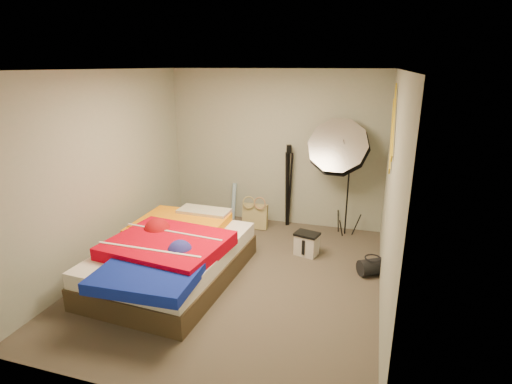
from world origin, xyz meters
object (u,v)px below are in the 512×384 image
at_px(camera_case, 307,245).
at_px(photo_umbrella, 339,149).
at_px(bed, 172,256).
at_px(duffel_bag, 372,267).
at_px(wrapping_roll, 234,201).
at_px(camera_tripod, 288,180).
at_px(tote_bag, 255,216).

xyz_separation_m(camera_case, photo_umbrella, (0.29, 0.80, 1.23)).
bearing_deg(camera_case, bed, -128.29).
bearing_deg(duffel_bag, wrapping_roll, 118.13).
bearing_deg(duffel_bag, camera_case, 128.34).
height_order(wrapping_roll, duffel_bag, wrapping_roll).
height_order(bed, camera_tripod, camera_tripod).
distance_m(wrapping_roll, camera_case, 1.78).
bearing_deg(bed, camera_tripod, 65.20).
distance_m(duffel_bag, camera_tripod, 2.03).
bearing_deg(photo_umbrella, camera_case, -109.77).
bearing_deg(photo_umbrella, duffel_bag, -61.57).
height_order(wrapping_roll, camera_tripod, camera_tripod).
distance_m(wrapping_roll, bed, 2.15).
distance_m(wrapping_roll, photo_umbrella, 2.05).
bearing_deg(tote_bag, duffel_bag, -31.95).
distance_m(duffel_bag, photo_umbrella, 1.80).
height_order(tote_bag, bed, bed).
bearing_deg(tote_bag, camera_tripod, 27.37).
relative_size(tote_bag, wrapping_roll, 0.65).
relative_size(camera_case, photo_umbrella, 0.16).
distance_m(camera_case, duffel_bag, 0.95).
height_order(wrapping_roll, camera_case, wrapping_roll).
bearing_deg(bed, tote_bag, 74.63).
distance_m(photo_umbrella, camera_tripod, 1.01).
bearing_deg(wrapping_roll, tote_bag, -32.21).
xyz_separation_m(tote_bag, duffel_bag, (1.87, -1.03, -0.10)).
distance_m(tote_bag, duffel_bag, 2.13).
xyz_separation_m(tote_bag, camera_case, (0.97, -0.72, -0.05)).
distance_m(bed, photo_umbrella, 2.83).
relative_size(camera_case, camera_tripod, 0.22).
relative_size(wrapping_roll, camera_case, 2.08).
height_order(tote_bag, wrapping_roll, wrapping_roll).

